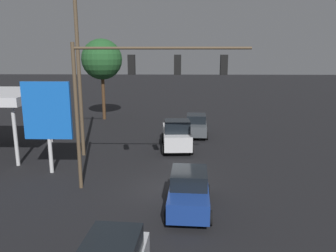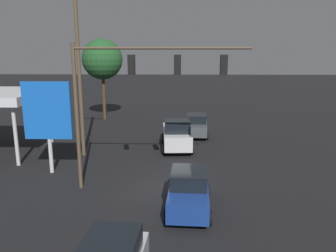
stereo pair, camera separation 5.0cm
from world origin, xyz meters
The scene contains 8 objects.
ground_plane centered at (0.00, 0.00, 0.00)m, with size 200.00×200.00×0.00m, color black.
traffic_signal_assembly centered at (1.49, -0.28, 5.86)m, with size 9.05×0.43×7.80m.
utility_pole centered at (6.27, -6.18, 6.29)m, with size 2.40×0.26×11.99m.
price_sign centered at (7.25, -2.57, 3.78)m, with size 2.88×0.27×5.64m.
sedan_far centered at (-2.25, -12.22, 0.95)m, with size 2.26×4.50×1.93m.
sedan_waiting centered at (-1.10, 2.10, 0.95)m, with size 2.25×4.49×1.93m.
pickup_parked centered at (-0.49, -7.99, 1.11)m, with size 2.51×5.31×2.40m.
street_tree centered at (7.67, -19.52, 6.60)m, with size 4.39×4.39×8.82m.
Camera 2 is at (-0.56, 16.50, 7.23)m, focal length 35.00 mm.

